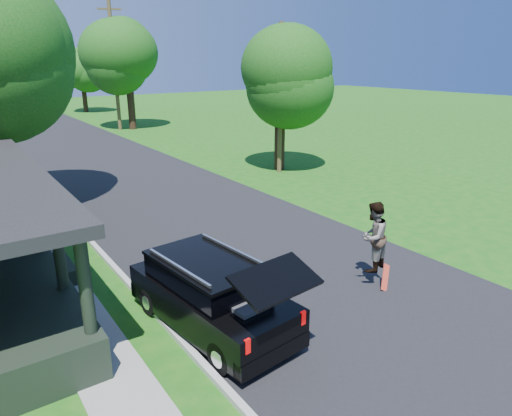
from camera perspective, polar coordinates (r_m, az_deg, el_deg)
ground at (r=11.34m, az=13.08°, el=-12.60°), size 140.00×140.00×0.00m
street at (r=27.98m, az=-18.64°, el=5.42°), size 8.00×120.00×0.02m
curb at (r=27.18m, az=-26.81°, el=4.06°), size 0.15×120.00×0.12m
black_suv at (r=10.18m, az=-5.61°, el=-10.66°), size 2.20×4.74×2.14m
skateboarder at (r=12.15m, az=14.42°, el=-3.51°), size 1.07×0.94×1.86m
skateboard at (r=12.49m, az=15.85°, el=-8.44°), size 0.56×0.36×0.63m
tree_right_near at (r=24.26m, az=2.98°, el=16.37°), size 5.57×5.55×7.76m
tree_right_mid at (r=40.59m, az=-15.91°, el=18.23°), size 7.64×7.83×9.46m
tree_right_far at (r=55.78m, az=-21.05°, el=16.04°), size 4.61×4.55×7.06m
utility_pole_near at (r=23.69m, az=3.05°, el=13.60°), size 1.39×0.52×7.43m
utility_pole_far at (r=40.43m, az=-17.28°, el=16.68°), size 1.83×0.53×10.11m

